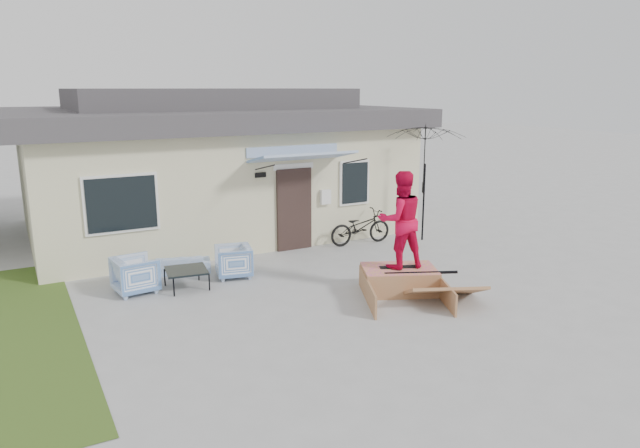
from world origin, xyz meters
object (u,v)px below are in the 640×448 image
armchair_right (233,260)px  patio_umbrella (425,177)px  coffee_table (187,279)px  skate_ramp (399,280)px  bicycle (360,223)px  skateboard (399,266)px  armchair_left (135,273)px  loveseat (179,261)px  skater (401,218)px

armchair_right → patio_umbrella: 5.85m
coffee_table → patio_umbrella: size_ratio=0.35×
coffee_table → skate_ramp: size_ratio=0.42×
skate_ramp → bicycle: bearing=93.8°
skate_ramp → patio_umbrella: bearing=69.3°
bicycle → patio_umbrella: bearing=-101.8°
bicycle → skateboard: (-1.27, -3.46, -0.05)m
armchair_right → patio_umbrella: (5.66, 0.54, 1.36)m
patio_umbrella → skateboard: (-3.00, -3.01, -1.23)m
armchair_left → skateboard: bearing=-124.3°
loveseat → coffee_table: bearing=97.0°
loveseat → patio_umbrella: (6.63, -0.32, 1.48)m
bicycle → skate_ramp: (-1.29, -3.51, -0.32)m
armchair_left → armchair_right: armchair_left is taller
loveseat → skater: 5.09m
loveseat → patio_umbrella: patio_umbrella is taller
bicycle → skate_ramp: size_ratio=0.90×
patio_umbrella → skateboard: 4.42m
armchair_right → coffee_table: bearing=-65.5°
coffee_table → skater: (3.79, -2.23, 1.32)m
coffee_table → skate_ramp: (3.77, -2.28, 0.04)m
loveseat → skater: (3.64, -3.33, 1.26)m
armchair_left → coffee_table: (0.98, -0.24, -0.21)m
armchair_right → patio_umbrella: patio_umbrella is taller
armchair_right → skate_ramp: (2.65, -2.51, -0.14)m
skate_ramp → skateboard: size_ratio=2.46×
loveseat → patio_umbrella: bearing=-168.1°
skate_ramp → skateboard: 0.27m
armchair_left → skater: size_ratio=0.42×
loveseat → coffee_table: loveseat is taller
bicycle → skateboard: 3.69m
skateboard → bicycle: bearing=92.1°
skateboard → skater: size_ratio=0.40×
loveseat → armchair_left: size_ratio=1.65×
armchair_right → loveseat: bearing=-119.1°
skater → patio_umbrella: bearing=-123.6°
loveseat → armchair_left: bearing=52.2°
armchair_left → skate_ramp: (4.74, -2.51, -0.17)m
loveseat → skate_ramp: bearing=151.7°
coffee_table → skate_ramp: bearing=-31.2°
armchair_right → skateboard: (2.67, -2.47, 0.13)m
bicycle → skate_ramp: 3.75m
skater → armchair_right: bearing=-31.5°
armchair_right → bicycle: (3.94, 1.00, 0.17)m
skater → loveseat: bearing=-31.2°
loveseat → bicycle: 4.92m
armchair_left → patio_umbrella: patio_umbrella is taller
loveseat → skate_ramp: size_ratio=0.69×
skateboard → skater: skater is taller
bicycle → skate_ramp: bearing=162.8°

